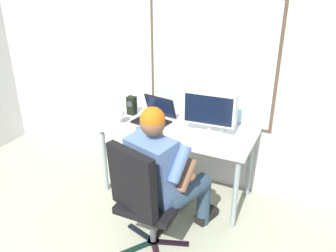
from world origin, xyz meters
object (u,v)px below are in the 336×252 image
at_px(laptop, 155,115).
at_px(desk_speaker, 132,105).
at_px(person_seated, 165,171).
at_px(desk, 176,135).
at_px(office_chair, 143,195).
at_px(wine_glass, 119,114).
at_px(crt_monitor, 210,109).

xyz_separation_m(laptop, desk_speaker, (-0.29, 0.04, 0.03)).
relative_size(person_seated, laptop, 3.18).
bearing_deg(person_seated, desk, 105.25).
xyz_separation_m(office_chair, wine_glass, (-0.62, 0.69, 0.29)).
height_order(person_seated, laptop, person_seated).
bearing_deg(office_chair, desk_speaker, 123.87).
height_order(office_chair, crt_monitor, crt_monitor).
xyz_separation_m(desk, crt_monitor, (0.31, 0.03, 0.31)).
relative_size(office_chair, laptop, 2.53).
bearing_deg(desk_speaker, crt_monitor, -4.56).
distance_m(crt_monitor, laptop, 0.59).
height_order(desk, desk_speaker, desk_speaker).
bearing_deg(person_seated, wine_glass, 147.85).
distance_m(crt_monitor, desk_speaker, 0.87).
bearing_deg(wine_glass, desk, 16.17).
bearing_deg(desk, wine_glass, -163.83).
bearing_deg(crt_monitor, person_seated, -103.57).
relative_size(office_chair, crt_monitor, 2.04).
bearing_deg(office_chair, crt_monitor, 75.90).
relative_size(office_chair, person_seated, 0.80).
bearing_deg(crt_monitor, desk, -173.98).
bearing_deg(wine_glass, person_seated, -32.15).
xyz_separation_m(crt_monitor, wine_glass, (-0.84, -0.19, -0.13)).
relative_size(desk, person_seated, 1.20).
bearing_deg(office_chair, desk, 96.12).
distance_m(person_seated, crt_monitor, 0.72).
xyz_separation_m(office_chair, desk_speaker, (-0.63, 0.95, 0.29)).
distance_m(desk, crt_monitor, 0.44).
bearing_deg(desk, crt_monitor, 6.02).
bearing_deg(wine_glass, desk_speaker, 92.83).
height_order(person_seated, crt_monitor, person_seated).
distance_m(person_seated, desk_speaker, 1.01).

